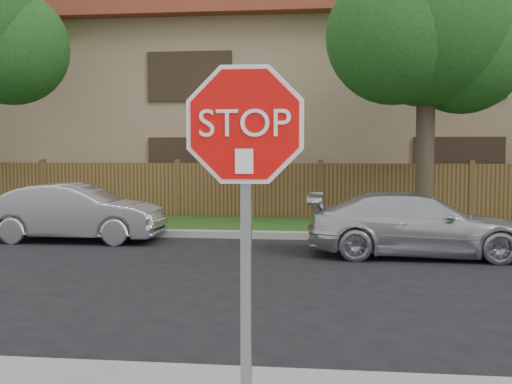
# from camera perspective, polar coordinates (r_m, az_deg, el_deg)

# --- Properties ---
(ground) EXTENTS (90.00, 90.00, 0.00)m
(ground) POSITION_cam_1_polar(r_m,az_deg,el_deg) (5.46, 5.28, -17.40)
(ground) COLOR black
(ground) RESTS_ON ground
(far_curb) EXTENTS (70.00, 0.30, 0.15)m
(far_curb) POSITION_cam_1_polar(r_m,az_deg,el_deg) (13.37, 6.05, -4.17)
(far_curb) COLOR gray
(far_curb) RESTS_ON ground
(grass_strip) EXTENTS (70.00, 3.00, 0.12)m
(grass_strip) POSITION_cam_1_polar(r_m,az_deg,el_deg) (15.01, 6.10, -3.31)
(grass_strip) COLOR #1E4714
(grass_strip) RESTS_ON ground
(fence) EXTENTS (70.00, 0.12, 1.60)m
(fence) POSITION_cam_1_polar(r_m,az_deg,el_deg) (16.53, 6.16, -0.05)
(fence) COLOR #4F321B
(fence) RESTS_ON ground
(apartment_building) EXTENTS (35.20, 9.20, 7.20)m
(apartment_building) POSITION_cam_1_polar(r_m,az_deg,el_deg) (22.13, 6.32, 8.08)
(apartment_building) COLOR #9E8362
(apartment_building) RESTS_ON ground
(tree_mid) EXTENTS (4.80, 3.90, 7.35)m
(tree_mid) POSITION_cam_1_polar(r_m,az_deg,el_deg) (15.12, 16.17, 14.93)
(tree_mid) COLOR #382B21
(tree_mid) RESTS_ON ground
(stop_sign) EXTENTS (1.01, 0.13, 2.55)m
(stop_sign) POSITION_cam_1_polar(r_m,az_deg,el_deg) (3.64, -1.04, 1.38)
(stop_sign) COLOR gray
(stop_sign) RESTS_ON sidewalk_near
(sedan_left) EXTENTS (3.80, 1.35, 1.25)m
(sedan_left) POSITION_cam_1_polar(r_m,az_deg,el_deg) (13.55, -16.83, -1.87)
(sedan_left) COLOR #A8A7AC
(sedan_left) RESTS_ON ground
(sedan_right) EXTENTS (4.11, 1.71, 1.19)m
(sedan_right) POSITION_cam_1_polar(r_m,az_deg,el_deg) (11.56, 15.13, -3.00)
(sedan_right) COLOR silver
(sedan_right) RESTS_ON ground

